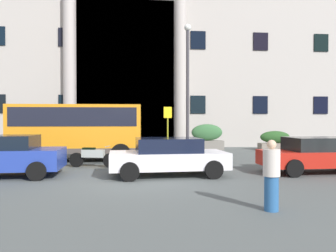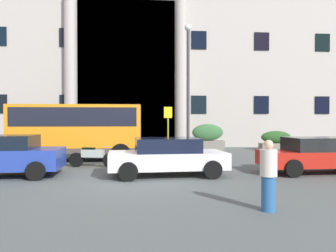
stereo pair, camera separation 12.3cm
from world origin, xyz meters
TOP-DOWN VIEW (x-y plane):
  - ground_plane at (0.00, 0.00)m, footprint 80.00×64.00m
  - office_building_facade at (-0.00, 17.47)m, footprint 35.04×9.68m
  - orange_minibus at (-2.52, 5.50)m, footprint 6.03×2.58m
  - bus_stop_sign at (1.96, 7.17)m, footprint 0.44×0.08m
  - hedge_planter_entrance_right at (9.30, 10.21)m, footprint 2.08×0.79m
  - hedge_planter_entrance_left at (4.90, 10.85)m, footprint 2.16×0.74m
  - hedge_planter_east at (-4.74, 10.73)m, footprint 1.86×0.86m
  - white_taxi_kerbside at (7.11, 1.06)m, footprint 4.33×2.06m
  - parked_coupe_end at (-4.27, 1.13)m, footprint 4.03×2.23m
  - parked_hatchback_near at (1.43, 0.90)m, footprint 4.20×2.30m
  - motorcycle_far_end at (-1.53, 3.18)m, footprint 2.04×0.71m
  - pedestrian_woman_with_bag at (3.24, -3.83)m, footprint 0.36×0.36m
  - lamppost_plaza_centre at (3.22, 8.31)m, footprint 0.40×0.40m

SIDE VIEW (x-z plane):
  - ground_plane at x=0.00m, z-range -0.12..0.00m
  - motorcycle_far_end at x=-1.53m, z-range 0.01..0.91m
  - hedge_planter_entrance_right at x=9.30m, z-range -0.02..1.25m
  - hedge_planter_east at x=-4.74m, z-range -0.02..1.34m
  - white_taxi_kerbside at x=7.11m, z-range 0.02..1.34m
  - parked_hatchback_near at x=1.43m, z-range 0.03..1.35m
  - parked_coupe_end at x=-4.27m, z-range 0.02..1.45m
  - pedestrian_woman_with_bag at x=3.24m, z-range 0.00..1.52m
  - hedge_planter_entrance_left at x=4.90m, z-range -0.03..1.69m
  - orange_minibus at x=-2.52m, z-range 0.26..2.95m
  - bus_stop_sign at x=1.96m, z-range 0.32..3.01m
  - lamppost_plaza_centre at x=3.22m, z-range 0.62..8.17m
  - office_building_facade at x=0.00m, z-range 0.00..14.16m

